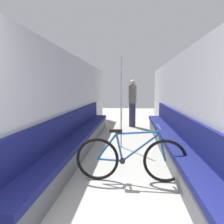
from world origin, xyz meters
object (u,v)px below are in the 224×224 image
Objects in this scene: bench_seat_row_right at (172,141)px; bicycle at (131,159)px; passenger_standing at (132,102)px; bench_seat_row_left at (79,139)px; grab_pole_near at (121,104)px.

bench_seat_row_right reaches higher than bicycle.
passenger_standing is at bearing 104.03° from bench_seat_row_right.
bicycle is (-0.91, -1.52, 0.06)m from bench_seat_row_right.
bicycle is at bearing -120.83° from bench_seat_row_right.
passenger_standing is (1.24, 3.45, 0.62)m from bench_seat_row_left.
bench_seat_row_left is 1.93m from bicycle.
bicycle is at bearing -51.77° from bench_seat_row_left.
bench_seat_row_right is at bearing -23.10° from grab_pole_near.
bench_seat_row_left is 3.73× the size of bicycle.
bicycle is 5.00m from passenger_standing.
bench_seat_row_right is at bearing 0.00° from bench_seat_row_left.
bicycle is at bearing -83.06° from grab_pole_near.
grab_pole_near reaches higher than passenger_standing.
bench_seat_row_left is 3.67× the size of passenger_standing.
bench_seat_row_right is at bearing 66.07° from bicycle.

